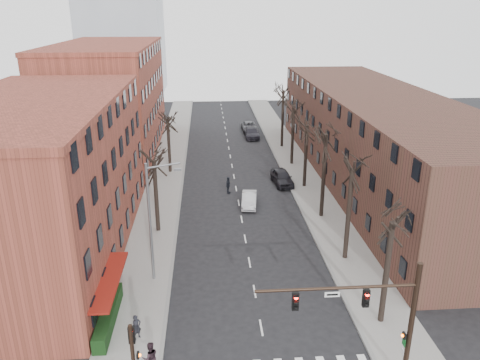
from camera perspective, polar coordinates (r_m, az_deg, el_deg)
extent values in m
cube|color=gray|center=(58.25, -8.81, 1.30)|extent=(4.00, 90.00, 0.15)
cube|color=gray|center=(59.09, 6.84, 1.67)|extent=(4.00, 90.00, 0.15)
cube|color=brown|center=(39.39, -23.07, -0.29)|extent=(12.00, 26.00, 12.00)
cube|color=brown|center=(66.31, -15.56, 9.30)|extent=(12.00, 28.00, 14.00)
cube|color=#492922|center=(55.22, 16.24, 5.02)|extent=(12.00, 50.00, 10.00)
cube|color=maroon|center=(32.62, -15.12, -15.58)|extent=(1.20, 7.00, 0.15)
cube|color=black|center=(31.47, -15.75, -15.66)|extent=(0.80, 6.00, 1.00)
cylinder|color=black|center=(26.26, 20.12, -16.32)|extent=(0.28, 0.28, 7.20)
cylinder|color=black|center=(23.63, 11.72, -12.78)|extent=(8.00, 0.16, 0.16)
cube|color=black|center=(24.41, 15.10, -13.74)|extent=(0.32, 0.22, 0.95)
cube|color=black|center=(23.55, 6.76, -14.47)|extent=(0.32, 0.22, 0.95)
cube|color=silver|center=(23.77, 11.18, -13.53)|extent=(0.75, 0.04, 0.28)
cube|color=black|center=(26.50, 19.38, -17.45)|extent=(0.12, 0.30, 0.30)
cube|color=black|center=(24.64, -13.08, -17.90)|extent=(0.32, 0.22, 0.95)
cube|color=black|center=(25.15, -12.33, -20.15)|extent=(0.12, 0.30, 0.30)
cylinder|color=slate|center=(33.42, -10.90, -5.33)|extent=(0.20, 0.20, 9.00)
cylinder|color=slate|center=(31.71, -9.44, 1.73)|extent=(2.39, 0.12, 0.46)
cube|color=slate|center=(31.73, -7.61, 1.27)|extent=(0.50, 0.22, 0.14)
imported|color=#AFB1B6|center=(46.93, 1.13, -2.40)|extent=(1.88, 4.21, 1.34)
imported|color=black|center=(52.83, 5.15, 0.33)|extent=(2.38, 4.99, 1.65)
imported|color=black|center=(72.06, 1.43, 5.77)|extent=(2.20, 5.23, 1.51)
imported|color=#585A5F|center=(76.44, 1.11, 6.56)|extent=(2.43, 5.04, 1.38)
imported|color=black|center=(29.70, -12.49, -17.09)|extent=(0.68, 0.65, 1.56)
imported|color=black|center=(27.30, -10.87, -20.46)|extent=(1.06, 0.93, 1.83)
imported|color=black|center=(49.98, -1.45, -0.64)|extent=(0.81, 1.18, 1.85)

